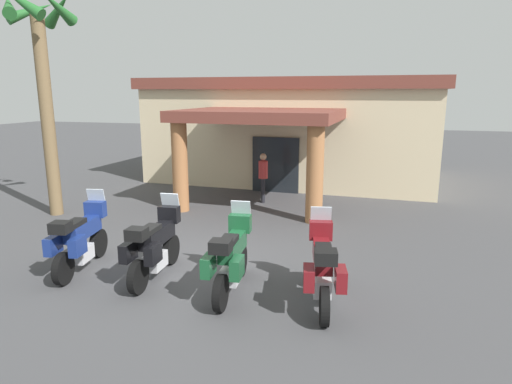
{
  "coord_description": "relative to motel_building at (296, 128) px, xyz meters",
  "views": [
    {
      "loc": [
        4.0,
        -8.47,
        3.76
      ],
      "look_at": [
        0.8,
        2.42,
        1.2
      ],
      "focal_mm": 31.25,
      "sensor_mm": 36.0,
      "label": 1
    }
  ],
  "objects": [
    {
      "name": "ground_plane",
      "position": [
        -0.08,
        -11.08,
        -2.18
      ],
      "size": [
        80.0,
        80.0,
        0.0
      ],
      "primitive_type": "plane",
      "color": "#424244"
    },
    {
      "name": "palm_tree_roadside",
      "position": [
        -5.92,
        -8.35,
        2.36
      ],
      "size": [
        2.05,
        2.19,
        6.69
      ],
      "color": "brown",
      "rests_on": "ground_plane"
    },
    {
      "name": "motorcycle_blue",
      "position": [
        -2.22,
        -11.95,
        -1.48
      ],
      "size": [
        0.86,
        2.2,
        1.61
      ],
      "rotation": [
        0.0,
        0.0,
        1.75
      ],
      "color": "black",
      "rests_on": "ground_plane"
    },
    {
      "name": "motorcycle_black",
      "position": [
        -0.5,
        -11.88,
        -1.48
      ],
      "size": [
        0.73,
        2.21,
        1.61
      ],
      "rotation": [
        0.0,
        0.0,
        1.63
      ],
      "color": "black",
      "rests_on": "ground_plane"
    },
    {
      "name": "motel_building",
      "position": [
        0.0,
        0.0,
        0.0
      ],
      "size": [
        12.22,
        11.26,
        4.3
      ],
      "rotation": [
        0.0,
        0.0,
        -0.03
      ],
      "color": "beige",
      "rests_on": "ground_plane"
    },
    {
      "name": "motorcycle_maroon",
      "position": [
        2.96,
        -12.08,
        -1.48
      ],
      "size": [
        0.9,
        2.19,
        1.61
      ],
      "rotation": [
        0.0,
        0.0,
        1.77
      ],
      "color": "black",
      "rests_on": "ground_plane"
    },
    {
      "name": "pedestrian",
      "position": [
        -0.1,
        -5.0,
        -1.19
      ],
      "size": [
        0.32,
        0.52,
        1.71
      ],
      "rotation": [
        0.0,
        0.0,
        3.4
      ],
      "color": "black",
      "rests_on": "ground_plane"
    },
    {
      "name": "motorcycle_green",
      "position": [
        1.23,
        -12.08,
        -1.48
      ],
      "size": [
        0.74,
        2.21,
        1.61
      ],
      "rotation": [
        0.0,
        0.0,
        1.66
      ],
      "color": "black",
      "rests_on": "ground_plane"
    }
  ]
}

